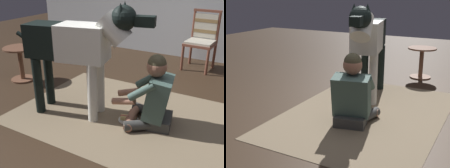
% 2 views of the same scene
% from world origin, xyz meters
% --- Properties ---
extents(ground_plane, '(13.12, 13.12, 0.00)m').
position_xyz_m(ground_plane, '(0.00, 0.00, 0.00)').
color(ground_plane, '#332417').
extents(area_rug, '(2.55, 1.80, 0.01)m').
position_xyz_m(area_rug, '(-0.06, 0.30, 0.00)').
color(area_rug, '#79684F').
rests_on(area_rug, ground).
extents(dining_chair_left_of_pair, '(0.49, 0.49, 0.98)m').
position_xyz_m(dining_chair_left_of_pair, '(0.24, 2.45, 0.54)').
color(dining_chair_left_of_pair, brown).
rests_on(dining_chair_left_of_pair, ground).
extents(person_sitting_on_floor, '(0.69, 0.57, 0.81)m').
position_xyz_m(person_sitting_on_floor, '(0.27, 0.27, 0.33)').
color(person_sitting_on_floor, '#3B3C3A').
rests_on(person_sitting_on_floor, ground).
extents(large_dog, '(1.58, 0.54, 1.31)m').
position_xyz_m(large_dog, '(-0.57, 0.08, 0.83)').
color(large_dog, silver).
rests_on(large_dog, ground).
extents(hot_dog_on_plate, '(0.24, 0.24, 0.06)m').
position_xyz_m(hot_dog_on_plate, '(0.01, 0.21, 0.03)').
color(hot_dog_on_plate, silver).
rests_on(hot_dog_on_plate, ground).
extents(round_side_table, '(0.47, 0.47, 0.52)m').
position_xyz_m(round_side_table, '(-1.99, 0.48, 0.32)').
color(round_side_table, brown).
rests_on(round_side_table, ground).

